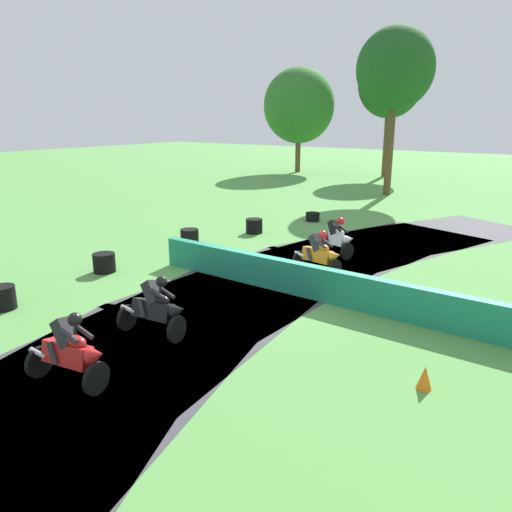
{
  "coord_description": "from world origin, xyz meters",
  "views": [
    {
      "loc": [
        7.87,
        -11.4,
        4.75
      ],
      "look_at": [
        0.01,
        -0.13,
        0.9
      ],
      "focal_mm": 35.25,
      "sensor_mm": 36.0,
      "label": 1
    }
  ],
  "objects": [
    {
      "name": "tire_stack_near",
      "position": [
        -3.14,
        9.01,
        0.2
      ],
      "size": [
        0.65,
        0.65,
        0.4
      ],
      "color": "black",
      "rests_on": "ground"
    },
    {
      "name": "tire_stack_extra_a",
      "position": [
        -4.25,
        -5.27,
        0.3
      ],
      "size": [
        0.64,
        0.64,
        0.6
      ],
      "color": "black",
      "rests_on": "ground"
    },
    {
      "name": "tree_behind_barrier",
      "position": [
        -3.25,
        18.75,
        7.35
      ],
      "size": [
        4.51,
        4.51,
        9.77
      ],
      "color": "brown",
      "rests_on": "ground"
    },
    {
      "name": "safety_barrier",
      "position": [
        5.13,
        -0.18,
        0.45
      ],
      "size": [
        17.36,
        0.92,
        0.9
      ],
      "primitive_type": "cube",
      "rotation": [
        0.0,
        0.0,
        4.68
      ],
      "color": "#1E8466",
      "rests_on": "ground"
    },
    {
      "name": "motorcycle_trailing_black",
      "position": [
        0.1,
        -4.14,
        0.64
      ],
      "size": [
        1.67,
        0.91,
        1.43
      ],
      "color": "black",
      "rests_on": "ground"
    },
    {
      "name": "tire_stack_mid_b",
      "position": [
        -4.83,
        2.4,
        0.3
      ],
      "size": [
        0.69,
        0.69,
        0.6
      ],
      "color": "black",
      "rests_on": "ground"
    },
    {
      "name": "tire_stack_far",
      "position": [
        -4.68,
        -1.74,
        0.3
      ],
      "size": [
        0.69,
        0.69,
        0.6
      ],
      "color": "black",
      "rests_on": "ground"
    },
    {
      "name": "motorcycle_fourth_red",
      "position": [
        0.42,
        -6.55,
        0.65
      ],
      "size": [
        1.67,
        0.92,
        1.43
      ],
      "color": "black",
      "rests_on": "ground"
    },
    {
      "name": "tree_mid_rise",
      "position": [
        -7.01,
        28.06,
        7.07
      ],
      "size": [
        4.89,
        4.89,
        9.68
      ],
      "color": "brown",
      "rests_on": "ground"
    },
    {
      "name": "tree_far_left",
      "position": [
        -14.49,
        27.01,
        5.56
      ],
      "size": [
        5.96,
        5.96,
        8.7
      ],
      "color": "brown",
      "rests_on": "ground"
    },
    {
      "name": "tire_stack_mid_a",
      "position": [
        -3.95,
        5.42,
        0.3
      ],
      "size": [
        0.7,
        0.7,
        0.6
      ],
      "color": "black",
      "rests_on": "ground"
    },
    {
      "name": "motorcycle_lead_white",
      "position": [
        0.4,
        4.17,
        0.64
      ],
      "size": [
        1.72,
        1.11,
        1.43
      ],
      "color": "black",
      "rests_on": "ground"
    },
    {
      "name": "track_asphalt",
      "position": [
        0.96,
        -0.03,
        0.0
      ],
      "size": [
        8.83,
        28.92,
        0.01
      ],
      "color": "#3D3D42",
      "rests_on": "ground"
    },
    {
      "name": "traffic_cone",
      "position": [
        5.74,
        -3.05,
        0.22
      ],
      "size": [
        0.28,
        0.28,
        0.44
      ],
      "primitive_type": "cone",
      "color": "orange",
      "rests_on": "ground"
    },
    {
      "name": "motorcycle_chase_orange",
      "position": [
        0.97,
        1.91,
        0.66
      ],
      "size": [
        1.71,
        0.92,
        1.42
      ],
      "color": "black",
      "rests_on": "ground"
    },
    {
      "name": "ground_plane",
      "position": [
        0.0,
        0.0,
        0.0
      ],
      "size": [
        120.0,
        120.0,
        0.0
      ],
      "primitive_type": "plane",
      "color": "#569947"
    }
  ]
}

